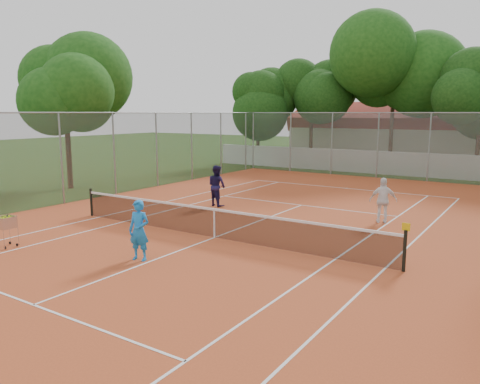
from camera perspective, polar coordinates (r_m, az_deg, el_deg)
The scene contains 12 objects.
ground at distance 15.15m, azimuth -3.12°, elevation -5.65°, with size 120.00×120.00×0.00m, color #1E3D10.
court_pad at distance 15.15m, azimuth -3.12°, elevation -5.61°, with size 18.00×34.00×0.02m, color #B84B23.
court_lines at distance 15.14m, azimuth -3.12°, elevation -5.57°, with size 10.98×23.78×0.01m, color white.
tennis_net at distance 15.02m, azimuth -3.14°, elevation -3.77°, with size 11.88×0.10×0.98m, color black.
perimeter_fence at distance 14.75m, azimuth -3.19°, elevation 1.87°, with size 18.00×34.00×4.00m, color slate.
boundary_wall at distance 32.13m, azimuth 17.37°, elevation 3.40°, with size 26.00×0.30×1.50m, color white.
clubhouse at distance 42.18m, azimuth 18.62°, elevation 6.70°, with size 16.40×9.00×4.40m, color beige.
tropical_trees at distance 34.88m, azimuth 19.11°, elevation 10.77°, with size 29.00×19.00×10.00m, color #10330C.
player_near at distance 12.97m, azimuth -12.20°, elevation -4.60°, with size 0.61×0.40×1.66m, color #1A84E3.
player_far_left at distance 20.09m, azimuth -2.85°, elevation 0.77°, with size 0.86×0.67×1.76m, color #1C1643.
player_far_right at distance 17.75m, azimuth 17.06°, elevation -0.99°, with size 0.97×0.40×1.66m, color white.
ball_hopper at distance 15.60m, azimuth -26.59°, elevation -4.21°, with size 0.49×0.49×1.02m, color silver.
Camera 1 is at (8.67, -11.77, 3.99)m, focal length 35.00 mm.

